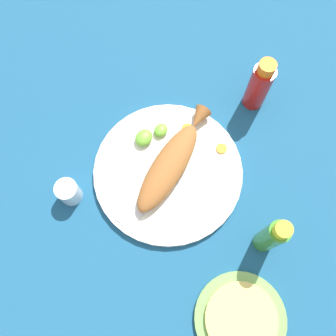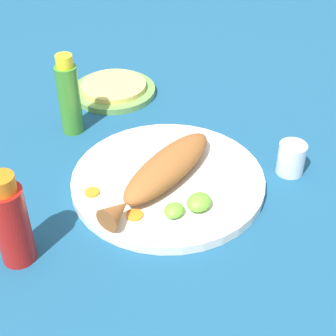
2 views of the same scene
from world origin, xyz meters
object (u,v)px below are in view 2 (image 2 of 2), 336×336
hot_sauce_bottle_green (69,97)px  hot_sauce_bottle_red (11,222)px  main_plate (168,181)px  tortilla_plate (114,91)px  fork_near (193,151)px  fried_fish (163,171)px  fork_far (211,162)px  salt_cup (291,160)px

hot_sauce_bottle_green → hot_sauce_bottle_red: bearing=-147.1°
main_plate → hot_sauce_bottle_green: (0.02, 0.27, 0.07)m
hot_sauce_bottle_green → tortilla_plate: 0.19m
fork_near → hot_sauce_bottle_green: hot_sauce_bottle_green is taller
main_plate → hot_sauce_bottle_green: size_ratio=2.05×
main_plate → tortilla_plate: size_ratio=1.81×
fried_fish → hot_sauce_bottle_green: (0.03, 0.27, 0.04)m
hot_sauce_bottle_red → tortilla_plate: 0.53m
fork_near → hot_sauce_bottle_green: size_ratio=1.06×
fork_far → salt_cup: (0.09, -0.12, 0.01)m
main_plate → fork_far: fork_far is taller
fork_near → hot_sauce_bottle_green: (-0.07, 0.26, 0.06)m
fork_far → hot_sauce_bottle_green: (-0.06, 0.30, 0.06)m
fork_near → tortilla_plate: 0.31m
hot_sauce_bottle_green → tortilla_plate: hot_sauce_bottle_green is taller
fried_fish → fork_near: 0.11m
fried_fish → tortilla_plate: size_ratio=1.52×
main_plate → fork_far: 0.09m
fried_fish → fork_far: 0.11m
fork_far → hot_sauce_bottle_green: size_ratio=1.08×
main_plate → tortilla_plate: bearing=58.6°
fork_far → hot_sauce_bottle_green: hot_sauce_bottle_green is taller
hot_sauce_bottle_red → fork_near: bearing=-9.6°
fork_near → tortilla_plate: (0.10, 0.30, -0.01)m
hot_sauce_bottle_red → tortilla_plate: (0.47, 0.23, -0.07)m
fork_far → hot_sauce_bottle_green: 0.32m
main_plate → tortilla_plate: 0.36m
hot_sauce_bottle_red → hot_sauce_bottle_green: (0.30, 0.19, 0.01)m
fork_near → tortilla_plate: size_ratio=0.94×
hot_sauce_bottle_red → fork_far: bearing=-16.8°
fried_fish → tortilla_plate: bearing=53.5°
salt_cup → fork_far: bearing=126.1°
tortilla_plate → salt_cup: bearing=-91.9°
main_plate → hot_sauce_bottle_green: bearing=86.1°
hot_sauce_bottle_red → tortilla_plate: size_ratio=0.83×
main_plate → fork_near: size_ratio=1.94×
salt_cup → tortilla_plate: 0.46m
hot_sauce_bottle_green → salt_cup: 0.45m
fried_fish → hot_sauce_bottle_red: hot_sauce_bottle_red is taller
fried_fish → tortilla_plate: (0.20, 0.31, -0.03)m
fried_fish → fork_far: size_ratio=1.58×
hot_sauce_bottle_red → salt_cup: bearing=-26.9°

